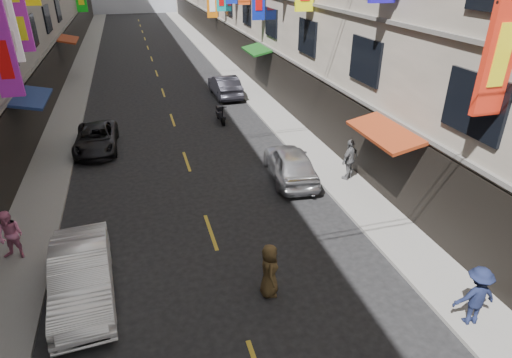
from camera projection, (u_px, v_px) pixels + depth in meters
sidewalk_left at (79, 78)px, 33.68m from camera, size 2.00×90.00×0.12m
sidewalk_right at (228, 68)px, 36.63m from camera, size 2.00×90.00×0.12m
street_awnings at (149, 89)px, 19.82m from camera, size 13.99×35.20×0.41m
lane_markings at (160, 82)px, 32.61m from camera, size 0.12×80.20×0.01m
scooter_far_right at (220, 115)px, 24.43m from camera, size 0.50×1.80×1.14m
car_left_mid at (82, 276)px, 11.54m from camera, size 1.79×4.41×1.42m
car_left_far at (96, 139)px, 20.77m from camera, size 2.03×4.23×1.16m
car_right_mid at (290, 163)px, 17.95m from camera, size 2.12×4.35×1.43m
car_right_far at (225, 86)px, 28.94m from camera, size 1.60×4.39×1.44m
pedestrian_lfar at (11, 235)px, 12.86m from camera, size 0.92×0.77×1.61m
pedestrian_rnear at (476, 296)px, 10.51m from camera, size 1.13×0.68×1.66m
pedestrian_rfar at (350, 159)px, 17.60m from camera, size 1.18×1.02×1.74m
pedestrian_crossing at (269, 270)px, 11.61m from camera, size 0.68×0.88×1.60m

